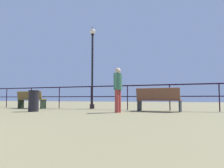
{
  "coord_description": "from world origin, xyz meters",
  "views": [
    {
      "loc": [
        4.61,
        0.18,
        0.51
      ],
      "look_at": [
        1.28,
        8.47,
        1.13
      ],
      "focal_mm": 33.1,
      "sensor_mm": 36.0,
      "label": 1
    }
  ],
  "objects_px": {
    "bench_near_left": "(31,99)",
    "bench_near_right": "(158,99)",
    "lamppost_center": "(92,61)",
    "person_by_bench": "(118,87)",
    "trash_bin": "(34,101)"
  },
  "relations": [
    {
      "from": "bench_near_left",
      "to": "bench_near_right",
      "type": "relative_size",
      "value": 0.88
    },
    {
      "from": "lamppost_center",
      "to": "person_by_bench",
      "type": "relative_size",
      "value": 2.57
    },
    {
      "from": "bench_near_right",
      "to": "person_by_bench",
      "type": "height_order",
      "value": "person_by_bench"
    },
    {
      "from": "lamppost_center",
      "to": "trash_bin",
      "type": "height_order",
      "value": "lamppost_center"
    },
    {
      "from": "lamppost_center",
      "to": "bench_near_left",
      "type": "bearing_deg",
      "value": -160.59
    },
    {
      "from": "bench_near_left",
      "to": "lamppost_center",
      "type": "distance_m",
      "value": 3.6
    },
    {
      "from": "bench_near_right",
      "to": "person_by_bench",
      "type": "bearing_deg",
      "value": -138.43
    },
    {
      "from": "lamppost_center",
      "to": "person_by_bench",
      "type": "distance_m",
      "value": 3.36
    },
    {
      "from": "trash_bin",
      "to": "person_by_bench",
      "type": "bearing_deg",
      "value": 12.3
    },
    {
      "from": "bench_near_right",
      "to": "trash_bin",
      "type": "xyz_separation_m",
      "value": [
        -4.45,
        -1.81,
        -0.09
      ]
    },
    {
      "from": "lamppost_center",
      "to": "trash_bin",
      "type": "xyz_separation_m",
      "value": [
        -1.05,
        -2.85,
        -1.94
      ]
    },
    {
      "from": "bench_near_left",
      "to": "bench_near_right",
      "type": "xyz_separation_m",
      "value": [
        6.31,
        -0.02,
        0.0
      ]
    },
    {
      "from": "bench_near_right",
      "to": "trash_bin",
      "type": "height_order",
      "value": "bench_near_right"
    },
    {
      "from": "trash_bin",
      "to": "bench_near_right",
      "type": "bearing_deg",
      "value": 22.1
    },
    {
      "from": "bench_near_left",
      "to": "trash_bin",
      "type": "xyz_separation_m",
      "value": [
        1.86,
        -1.82,
        -0.08
      ]
    }
  ]
}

